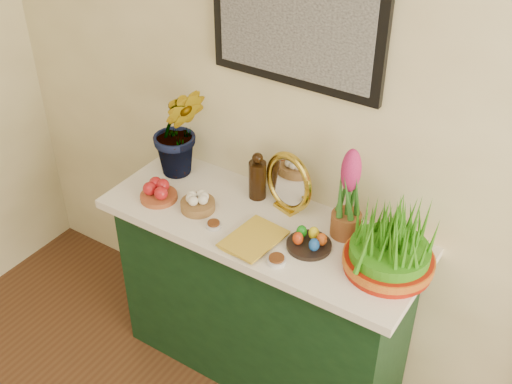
# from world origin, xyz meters

# --- Properties ---
(sideboard) EXTENTS (1.30, 0.45, 0.85)m
(sideboard) POSITION_xyz_m (-0.39, 2.00, 0.42)
(sideboard) COLOR #133419
(sideboard) RESTS_ON ground
(tablecloth) EXTENTS (1.40, 0.55, 0.04)m
(tablecloth) POSITION_xyz_m (-0.39, 2.00, 0.87)
(tablecloth) COLOR white
(tablecloth) RESTS_ON sideboard
(hyacinth_green) EXTENTS (0.39, 0.38, 0.59)m
(hyacinth_green) POSITION_xyz_m (-0.91, 2.12, 1.19)
(hyacinth_green) COLOR #2F7626
(hyacinth_green) RESTS_ON tablecloth
(apple_bowl) EXTENTS (0.18, 0.18, 0.08)m
(apple_bowl) POSITION_xyz_m (-0.86, 1.89, 0.92)
(apple_bowl) COLOR #A14D29
(apple_bowl) RESTS_ON tablecloth
(garlic_basket) EXTENTS (0.19, 0.19, 0.08)m
(garlic_basket) POSITION_xyz_m (-0.67, 1.93, 0.92)
(garlic_basket) COLOR olive
(garlic_basket) RESTS_ON tablecloth
(vinegar_cruet) EXTENTS (0.08, 0.08, 0.22)m
(vinegar_cruet) POSITION_xyz_m (-0.51, 2.14, 0.99)
(vinegar_cruet) COLOR black
(vinegar_cruet) RESTS_ON tablecloth
(mirror) EXTENTS (0.27, 0.13, 0.27)m
(mirror) POSITION_xyz_m (-0.35, 2.15, 1.02)
(mirror) COLOR gold
(mirror) RESTS_ON tablecloth
(book) EXTENTS (0.19, 0.26, 0.03)m
(book) POSITION_xyz_m (-0.44, 1.88, 0.91)
(book) COLOR gold
(book) RESTS_ON tablecloth
(spice_dish_left) EXTENTS (0.06, 0.06, 0.03)m
(spice_dish_left) POSITION_xyz_m (-0.54, 1.86, 0.90)
(spice_dish_left) COLOR silver
(spice_dish_left) RESTS_ON tablecloth
(spice_dish_right) EXTENTS (0.08, 0.08, 0.03)m
(spice_dish_right) POSITION_xyz_m (-0.20, 1.81, 0.90)
(spice_dish_right) COLOR silver
(spice_dish_right) RESTS_ON tablecloth
(egg_plate) EXTENTS (0.24, 0.24, 0.07)m
(egg_plate) POSITION_xyz_m (-0.14, 1.97, 0.92)
(egg_plate) COLOR black
(egg_plate) RESTS_ON tablecloth
(hyacinth_pink) EXTENTS (0.12, 0.12, 0.41)m
(hyacinth_pink) POSITION_xyz_m (-0.06, 2.12, 1.07)
(hyacinth_pink) COLOR brown
(hyacinth_pink) RESTS_ON tablecloth
(wheatgrass_sabzeh) EXTENTS (0.35, 0.35, 0.29)m
(wheatgrass_sabzeh) POSITION_xyz_m (0.17, 2.02, 1.02)
(wheatgrass_sabzeh) COLOR #981607
(wheatgrass_sabzeh) RESTS_ON tablecloth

